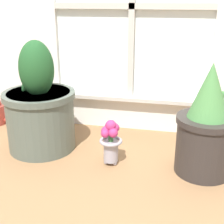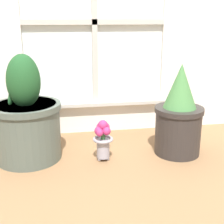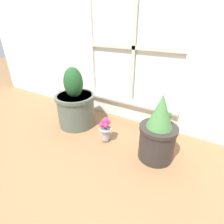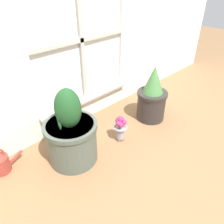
% 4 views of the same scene
% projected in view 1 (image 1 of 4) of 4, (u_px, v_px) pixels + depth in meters
% --- Properties ---
extents(ground_plane, '(10.00, 10.00, 0.00)m').
position_uv_depth(ground_plane, '(109.00, 176.00, 1.53)').
color(ground_plane, olive).
extents(potted_plant_left, '(0.40, 0.40, 0.62)m').
position_uv_depth(potted_plant_left, '(40.00, 109.00, 1.74)').
color(potted_plant_left, '#4C564C').
rests_on(potted_plant_left, ground_plane).
extents(potted_plant_right, '(0.29, 0.29, 0.55)m').
position_uv_depth(potted_plant_right, '(206.00, 128.00, 1.49)').
color(potted_plant_right, '#2D2826').
rests_on(potted_plant_right, ground_plane).
extents(flower_vase, '(0.12, 0.12, 0.25)m').
position_uv_depth(flower_vase, '(110.00, 139.00, 1.60)').
color(flower_vase, '#99939E').
rests_on(flower_vase, ground_plane).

